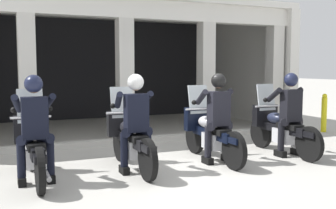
{
  "coord_description": "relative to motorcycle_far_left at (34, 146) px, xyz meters",
  "views": [
    {
      "loc": [
        -2.81,
        -6.08,
        1.69
      ],
      "look_at": [
        0.0,
        0.34,
        1.03
      ],
      "focal_mm": 42.48,
      "sensor_mm": 36.0,
      "label": 1
    }
  ],
  "objects": [
    {
      "name": "police_officer_center_right",
      "position": [
        3.07,
        -0.23,
        0.44
      ],
      "size": [
        0.63,
        0.61,
        1.58
      ],
      "rotation": [
        0.0,
        0.0,
        -0.23
      ],
      "color": "black",
      "rests_on": "ground"
    },
    {
      "name": "ground_plane",
      "position": [
        2.3,
        2.86,
        -0.5
      ],
      "size": [
        80.0,
        80.0,
        0.0
      ],
      "primitive_type": "plane",
      "color": "#A8A59E"
    },
    {
      "name": "bollard_kerbside",
      "position": [
        7.35,
        1.57,
        -0.0
      ],
      "size": [
        0.14,
        0.14,
        1.01
      ],
      "color": "yellow",
      "rests_on": "ground"
    },
    {
      "name": "motorcycle_far_right",
      "position": [
        4.6,
        -0.02,
        0.0
      ],
      "size": [
        0.62,
        2.04,
        1.35
      ],
      "rotation": [
        0.0,
        0.0,
        -0.15
      ],
      "color": "black",
      "rests_on": "ground"
    },
    {
      "name": "motorcycle_center_right",
      "position": [
        3.07,
        0.05,
        0.0
      ],
      "size": [
        0.62,
        2.04,
        1.35
      ],
      "rotation": [
        0.0,
        0.0,
        -0.23
      ],
      "color": "black",
      "rests_on": "ground"
    },
    {
      "name": "kerb_strip",
      "position": [
        2.27,
        2.12,
        -0.44
      ],
      "size": [
        9.15,
        0.24,
        0.12
      ],
      "primitive_type": "cube",
      "color": "#B7B5AD",
      "rests_on": "ground"
    },
    {
      "name": "police_officer_far_left",
      "position": [
        -0.0,
        -0.28,
        0.44
      ],
      "size": [
        0.63,
        0.61,
        1.58
      ],
      "rotation": [
        0.0,
        0.0,
        -0.27
      ],
      "color": "black",
      "rests_on": "ground"
    },
    {
      "name": "police_officer_center_left",
      "position": [
        1.53,
        -0.27,
        0.44
      ],
      "size": [
        0.63,
        0.61,
        1.58
      ],
      "rotation": [
        0.0,
        0.0,
        -0.23
      ],
      "color": "black",
      "rests_on": "ground"
    },
    {
      "name": "motorcycle_center_left",
      "position": [
        1.53,
        0.02,
        0.0
      ],
      "size": [
        0.62,
        2.04,
        1.35
      ],
      "rotation": [
        0.0,
        0.0,
        -0.23
      ],
      "color": "black",
      "rests_on": "ground"
    },
    {
      "name": "station_building",
      "position": [
        2.27,
        5.03,
        1.64
      ],
      "size": [
        9.65,
        4.82,
        3.4
      ],
      "color": "black",
      "rests_on": "ground"
    },
    {
      "name": "motorcycle_far_left",
      "position": [
        0.0,
        0.0,
        0.0
      ],
      "size": [
        0.62,
        2.04,
        1.35
      ],
      "rotation": [
        0.0,
        0.0,
        -0.27
      ],
      "color": "black",
      "rests_on": "ground"
    },
    {
      "name": "police_officer_far_right",
      "position": [
        4.6,
        -0.3,
        0.44
      ],
      "size": [
        0.63,
        0.61,
        1.58
      ],
      "rotation": [
        0.0,
        0.0,
        -0.15
      ],
      "color": "black",
      "rests_on": "ground"
    }
  ]
}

